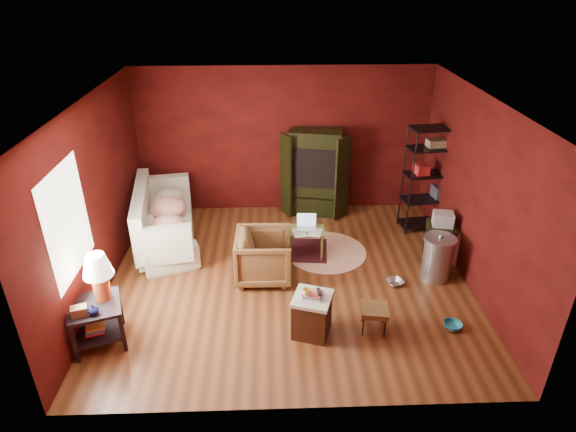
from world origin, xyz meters
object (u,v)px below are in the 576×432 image
Objects in this scene: hamper at (312,314)px; laptop_desk at (306,232)px; wire_shelving at (433,175)px; sofa at (163,220)px; armchair at (264,254)px; tv_armoire at (315,171)px; side_table at (97,292)px.

laptop_desk reaches higher than hamper.
sofa is at bearing 177.02° from wire_shelving.
hamper is at bearing -152.96° from armchair.
laptop_desk is (0.70, 0.61, 0.02)m from armchair.
tv_armoire is at bearing 84.64° from hamper.
tv_armoire reaches higher than laptop_desk.
tv_armoire reaches higher than hamper.
armchair is 1.27× the size of hamper.
sofa is 2.97m from tv_armoire.
hamper is 3.75m from wire_shelving.
armchair reaches higher than laptop_desk.
hamper is 3.58m from tv_armoire.
wire_shelving is (2.36, 2.82, 0.76)m from hamper.
wire_shelving is (2.99, 1.52, 0.64)m from armchair.
sofa is 2.11m from armchair.
armchair is 2.46m from tv_armoire.
tv_armoire is (3.04, 3.52, 0.13)m from side_table.
laptop_desk is (2.47, -0.54, 0.02)m from sofa.
wire_shelving reaches higher than laptop_desk.
wire_shelving is at bearing 50.12° from hamper.
tv_armoire is (0.27, 1.61, 0.43)m from laptop_desk.
armchair is at bearing 116.05° from hamper.
side_table is (-2.07, -1.30, 0.32)m from armchair.
laptop_desk is (2.77, 1.91, -0.30)m from side_table.
wire_shelving is at bearing -8.16° from tv_armoire.
side_table is 5.81m from wire_shelving.
side_table is 0.74× the size of tv_armoire.
sofa reaches higher than armchair.
side_table reaches higher than sofa.
hamper is at bearing -153.73° from sofa.
laptop_desk is 1.69m from tv_armoire.
laptop_desk is at bearing 34.63° from side_table.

